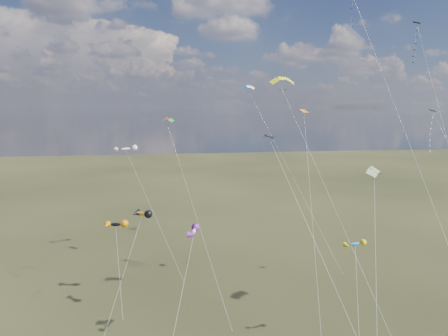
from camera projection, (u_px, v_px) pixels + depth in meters
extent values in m
cube|color=black|center=(417.00, 23.00, 49.56)|extent=(1.22, 1.23, 0.31)
cylinder|color=silver|center=(423.00, 178.00, 37.34)|extent=(1.31, 29.76, 40.38)
cube|color=black|center=(269.00, 137.00, 37.14)|extent=(1.16, 1.19, 0.31)
cylinder|color=silver|center=(333.00, 283.00, 33.75)|extent=(8.40, 11.97, 24.01)
cube|color=#0B1049|center=(433.00, 111.00, 53.26)|extent=(0.91, 0.94, 0.28)
cube|color=orange|center=(304.00, 111.00, 54.17)|extent=(1.25, 1.20, 0.47)
cylinder|color=silver|center=(313.00, 227.00, 45.76)|extent=(4.58, 20.59, 26.24)
cylinder|color=silver|center=(341.00, 217.00, 42.83)|extent=(9.54, 14.03, 30.07)
cylinder|color=silver|center=(293.00, 175.00, 68.01)|extent=(12.45, 15.50, 30.46)
cube|color=#332316|center=(344.00, 276.00, 63.68)|extent=(0.10, 0.10, 0.12)
cylinder|color=silver|center=(376.00, 276.00, 40.55)|extent=(6.96, 15.11, 19.47)
cylinder|color=silver|center=(196.00, 211.00, 55.50)|extent=(6.96, 21.21, 24.92)
cube|color=#332316|center=(233.00, 333.00, 47.55)|extent=(0.10, 0.10, 0.12)
ellipsoid|color=black|center=(116.00, 224.00, 54.88)|extent=(2.89, 1.58, 1.23)
cylinder|color=silver|center=(119.00, 271.00, 52.55)|extent=(1.24, 6.65, 10.76)
cube|color=#332316|center=(123.00, 321.00, 50.20)|extent=(0.10, 0.10, 0.12)
ellipsoid|color=orange|center=(142.00, 214.00, 48.75)|extent=(2.44, 2.26, 1.12)
cylinder|color=silver|center=(121.00, 282.00, 45.61)|extent=(4.87, 7.84, 13.85)
ellipsoid|color=silver|center=(194.00, 231.00, 41.87)|extent=(1.49, 2.39, 0.97)
cylinder|color=silver|center=(176.00, 321.00, 37.27)|extent=(4.44, 10.89, 13.87)
ellipsoid|color=red|center=(126.00, 149.00, 70.03)|extent=(3.70, 2.30, 1.18)
cylinder|color=silver|center=(153.00, 211.00, 65.84)|extent=(9.23, 13.03, 19.48)
cube|color=#332316|center=(184.00, 281.00, 61.64)|extent=(0.10, 0.10, 0.12)
ellipsoid|color=blue|center=(355.00, 244.00, 42.37)|extent=(2.38, 1.12, 0.70)
cylinder|color=silver|center=(358.00, 318.00, 39.18)|extent=(2.77, 8.04, 12.36)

